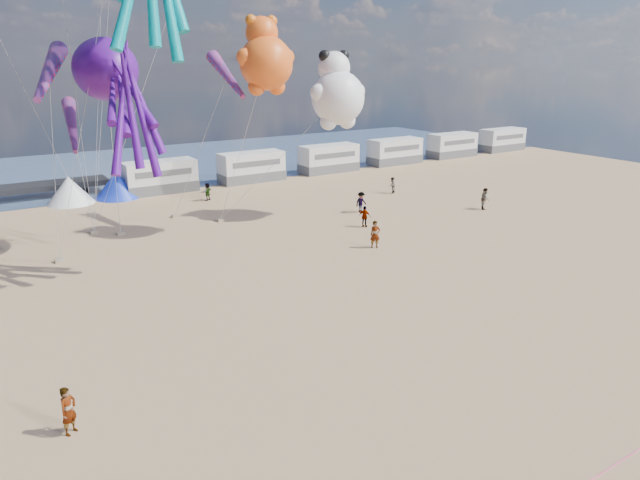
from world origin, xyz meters
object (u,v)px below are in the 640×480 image
at_px(sandbag_a, 59,260).
at_px(sandbag_e, 94,232).
at_px(tent_blue, 117,185).
at_px(motorhome_5, 502,140).
at_px(motorhome_1, 252,167).
at_px(motorhome_2, 329,158).
at_px(beachgoer_3, 365,217).
at_px(beachgoer_1, 485,199).
at_px(sandbag_c, 221,220).
at_px(sandbag_d, 175,216).
at_px(motorhome_0, 160,177).
at_px(kite_panda, 338,98).
at_px(beachgoer_7, 392,185).
at_px(standing_person, 69,411).
at_px(tent_white, 70,190).
at_px(motorhome_4, 452,145).
at_px(windsock_mid, 227,76).
at_px(kite_teddy_orange, 266,63).
at_px(kite_octopus_purple, 105,69).
at_px(beachgoer_5, 375,234).
at_px(windsock_right, 72,126).
at_px(beachgoer_4, 207,192).
at_px(motorhome_3, 395,151).
at_px(beachgoer_2, 361,202).
at_px(windsock_left, 49,73).

xyz_separation_m(sandbag_a, sandbag_e, (3.18, 5.25, 0.00)).
bearing_deg(tent_blue, motorhome_5, 0.00).
bearing_deg(sandbag_e, motorhome_1, 30.39).
height_order(motorhome_2, sandbag_e, motorhome_2).
height_order(beachgoer_3, sandbag_e, beachgoer_3).
xyz_separation_m(motorhome_2, beachgoer_1, (1.80, -20.89, -0.60)).
xyz_separation_m(sandbag_c, sandbag_d, (-2.57, 3.08, 0.00)).
distance_m(motorhome_0, kite_panda, 20.00).
bearing_deg(beachgoer_7, motorhome_2, -125.46).
bearing_deg(kite_panda, standing_person, -124.30).
bearing_deg(tent_white, motorhome_4, 0.00).
distance_m(standing_person, windsock_mid, 27.90).
bearing_deg(kite_panda, beachgoer_3, -72.55).
distance_m(motorhome_2, tent_white, 27.00).
distance_m(motorhome_1, tent_blue, 13.50).
relative_size(kite_teddy_orange, windsock_mid, 0.98).
height_order(tent_blue, sandbag_e, tent_blue).
bearing_deg(tent_blue, kite_octopus_purple, -102.54).
relative_size(beachgoer_5, windsock_right, 0.33).
height_order(motorhome_4, beachgoer_7, motorhome_4).
height_order(beachgoer_4, kite_panda, kite_panda).
distance_m(motorhome_3, beachgoer_5, 32.44).
distance_m(motorhome_2, beachgoer_4, 17.37).
xyz_separation_m(motorhome_4, sandbag_c, (-37.33, -12.41, -1.39)).
bearing_deg(motorhome_4, motorhome_5, 0.00).
bearing_deg(motorhome_1, beachgoer_2, -83.07).
relative_size(tent_white, standing_person, 2.31).
bearing_deg(sandbag_d, tent_white, 123.13).
distance_m(beachgoer_5, windsock_mid, 15.61).
bearing_deg(sandbag_c, sandbag_e, 167.64).
xyz_separation_m(motorhome_3, motorhome_5, (19.00, 0.00, 0.00)).
relative_size(tent_blue, beachgoer_4, 2.57).
xyz_separation_m(tent_white, kite_panda, (17.16, -16.01, 8.03)).
distance_m(sandbag_d, kite_teddy_orange, 14.78).
height_order(beachgoer_2, sandbag_e, beachgoer_2).
bearing_deg(motorhome_0, beachgoer_7, -33.62).
bearing_deg(kite_teddy_orange, tent_blue, 135.23).
bearing_deg(motorhome_5, windsock_left, -164.93).
bearing_deg(windsock_left, sandbag_e, 86.43).
distance_m(motorhome_5, kite_teddy_orange, 49.32).
distance_m(motorhome_4, kite_panda, 33.88).
bearing_deg(sandbag_d, sandbag_c, -50.13).
xyz_separation_m(standing_person, sandbag_c, (14.76, 21.75, -0.75)).
distance_m(tent_white, kite_octopus_purple, 18.55).
bearing_deg(windsock_mid, motorhome_5, 18.87).
height_order(tent_blue, kite_teddy_orange, kite_teddy_orange).
bearing_deg(kite_panda, beachgoer_4, 139.73).
height_order(motorhome_0, kite_teddy_orange, kite_teddy_orange).
bearing_deg(motorhome_0, kite_panda, -60.23).
xyz_separation_m(motorhome_0, sandbag_c, (0.67, -12.41, -1.39)).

